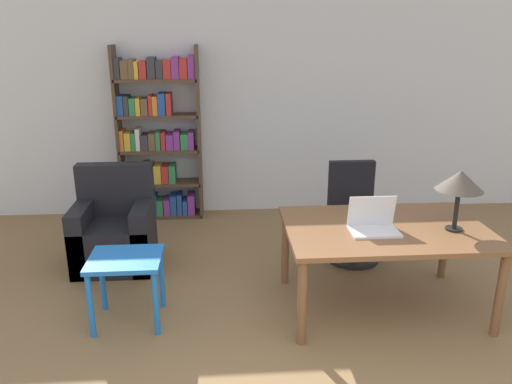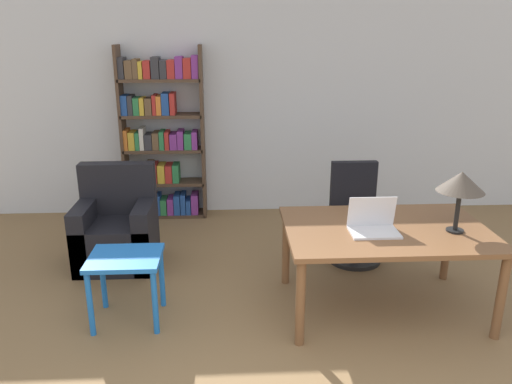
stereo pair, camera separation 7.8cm
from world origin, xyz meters
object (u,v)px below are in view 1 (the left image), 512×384
object	(u,v)px
laptop	(373,224)
bookshelf	(157,140)
side_table_blue	(126,269)
armchair	(115,233)
desk	(385,236)
table_lamp	(460,182)
office_chair	(353,217)

from	to	relation	value
laptop	bookshelf	xyz separation A→B (m)	(-1.94, 2.37, 0.19)
side_table_blue	armchair	bearing A→B (deg)	105.84
armchair	bookshelf	bearing A→B (deg)	77.65
desk	table_lamp	world-z (taller)	table_lamp
desk	bookshelf	world-z (taller)	bookshelf
laptop	armchair	distance (m)	2.50
table_lamp	office_chair	distance (m)	1.38
side_table_blue	bookshelf	world-z (taller)	bookshelf
table_lamp	armchair	world-z (taller)	table_lamp
desk	armchair	world-z (taller)	armchair
desk	side_table_blue	world-z (taller)	desk
desk	laptop	bearing A→B (deg)	-149.96
laptop	office_chair	world-z (taller)	laptop
table_lamp	desk	bearing A→B (deg)	168.62
office_chair	armchair	size ratio (longest dim) A/B	1.00
side_table_blue	bookshelf	distance (m)	2.42
desk	armchair	distance (m)	2.57
side_table_blue	armchair	world-z (taller)	armchair
armchair	desk	bearing A→B (deg)	-22.45
table_lamp	office_chair	size ratio (longest dim) A/B	0.50
laptop	side_table_blue	size ratio (longest dim) A/B	0.67
armchair	bookshelf	world-z (taller)	bookshelf
side_table_blue	armchair	distance (m)	1.10
armchair	office_chair	bearing A→B (deg)	0.14
desk	side_table_blue	size ratio (longest dim) A/B	2.87
office_chair	side_table_blue	bearing A→B (deg)	-152.86
laptop	table_lamp	xyz separation A→B (m)	(0.64, -0.03, 0.34)
bookshelf	laptop	bearing A→B (deg)	-50.76
laptop	bookshelf	world-z (taller)	bookshelf
desk	bookshelf	distance (m)	3.10
bookshelf	armchair	bearing A→B (deg)	-102.35
bookshelf	office_chair	bearing A→B (deg)	-32.45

